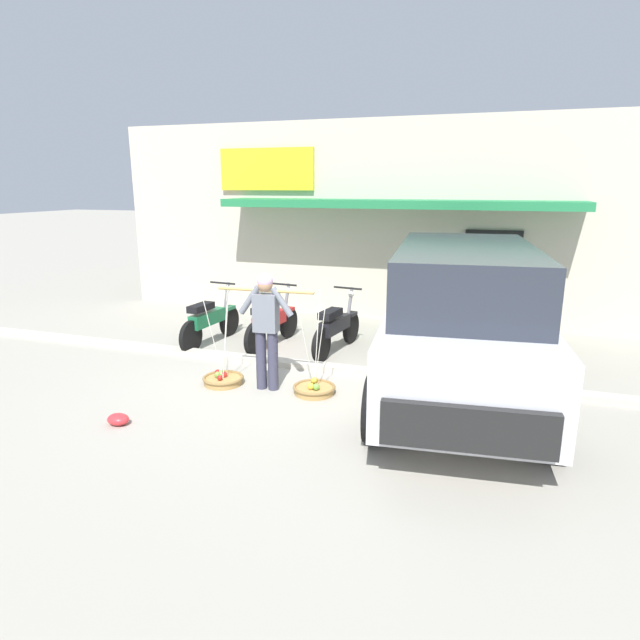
# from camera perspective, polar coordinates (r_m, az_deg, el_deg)

# --- Properties ---
(ground_plane) EXTENTS (90.00, 90.00, 0.00)m
(ground_plane) POSITION_cam_1_polar(r_m,az_deg,el_deg) (8.09, -3.42, -6.67)
(ground_plane) COLOR #9E998C
(sidewalk_curb) EXTENTS (20.00, 0.24, 0.10)m
(sidewalk_curb) POSITION_cam_1_polar(r_m,az_deg,el_deg) (8.69, -1.70, -4.81)
(sidewalk_curb) COLOR #BAB4A5
(sidewalk_curb) RESTS_ON ground
(fruit_vendor) EXTENTS (1.41, 0.22, 1.70)m
(fruit_vendor) POSITION_cam_1_polar(r_m,az_deg,el_deg) (7.60, -5.73, -0.38)
(fruit_vendor) COLOR #38384C
(fruit_vendor) RESTS_ON ground
(fruit_basket_left_side) EXTENTS (0.61, 0.61, 1.45)m
(fruit_basket_left_side) POSITION_cam_1_polar(r_m,az_deg,el_deg) (7.66, -0.62, -7.24)
(fruit_basket_left_side) COLOR #B2894C
(fruit_basket_left_side) RESTS_ON ground
(fruit_basket_right_side) EXTENTS (0.61, 0.61, 1.45)m
(fruit_basket_right_side) POSITION_cam_1_polar(r_m,az_deg,el_deg) (8.14, -10.25, -6.15)
(fruit_basket_right_side) COLOR #B2894C
(fruit_basket_right_side) RESTS_ON ground
(motorcycle_nearest_shop) EXTENTS (0.54, 1.82, 1.09)m
(motorcycle_nearest_shop) POSITION_cam_1_polar(r_m,az_deg,el_deg) (10.07, -11.62, -0.04)
(motorcycle_nearest_shop) COLOR black
(motorcycle_nearest_shop) RESTS_ON ground
(motorcycle_second_in_row) EXTENTS (0.54, 1.82, 1.09)m
(motorcycle_second_in_row) POSITION_cam_1_polar(r_m,az_deg,el_deg) (9.77, -5.17, -0.23)
(motorcycle_second_in_row) COLOR black
(motorcycle_second_in_row) RESTS_ON ground
(motorcycle_third_in_row) EXTENTS (0.54, 1.81, 1.09)m
(motorcycle_third_in_row) POSITION_cam_1_polar(r_m,az_deg,el_deg) (9.39, 1.73, -0.78)
(motorcycle_third_in_row) COLOR black
(motorcycle_third_in_row) RESTS_ON ground
(parked_truck) EXTENTS (2.53, 4.96, 2.10)m
(parked_truck) POSITION_cam_1_polar(r_m,az_deg,el_deg) (7.42, 14.87, 0.10)
(parked_truck) COLOR silver
(parked_truck) RESTS_ON ground
(storefront_building) EXTENTS (13.00, 6.00, 4.20)m
(storefront_building) POSITION_cam_1_polar(r_m,az_deg,el_deg) (13.96, 10.09, 10.79)
(storefront_building) COLOR beige
(storefront_building) RESTS_ON ground
(plastic_litter_bag) EXTENTS (0.28, 0.22, 0.14)m
(plastic_litter_bag) POSITION_cam_1_polar(r_m,az_deg,el_deg) (7.17, -20.61, -9.82)
(plastic_litter_bag) COLOR red
(plastic_litter_bag) RESTS_ON ground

